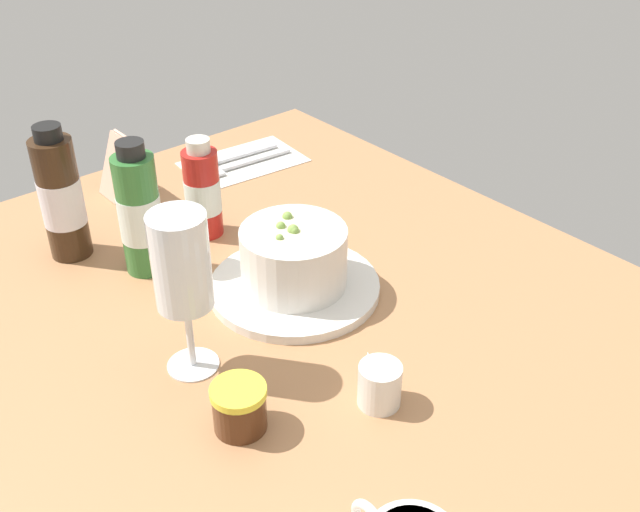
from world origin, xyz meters
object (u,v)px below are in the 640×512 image
(jam_jar, at_px, (239,407))
(sauce_bottle_green, at_px, (140,213))
(creamer_jug, at_px, (379,384))
(sauce_bottle_brown, at_px, (61,198))
(menu_card, at_px, (127,163))
(wine_glass, at_px, (182,268))
(sauce_bottle_red, at_px, (203,192))
(cutlery_setting, at_px, (241,162))
(porridge_bowl, at_px, (294,263))

(jam_jar, xyz_separation_m, sauce_bottle_green, (0.31, -0.07, 0.06))
(creamer_jug, relative_size, sauce_bottle_brown, 0.30)
(sauce_bottle_green, bearing_deg, menu_card, -22.98)
(wine_glass, xyz_separation_m, sauce_bottle_red, (0.22, -0.16, -0.06))
(cutlery_setting, relative_size, sauce_bottle_brown, 1.10)
(porridge_bowl, bearing_deg, sauce_bottle_brown, 33.28)
(sauce_bottle_green, distance_m, sauce_bottle_red, 0.11)
(cutlery_setting, height_order, sauce_bottle_red, sauce_bottle_red)
(cutlery_setting, bearing_deg, wine_glass, 138.61)
(sauce_bottle_brown, bearing_deg, menu_card, -53.30)
(porridge_bowl, relative_size, creamer_jug, 3.91)
(cutlery_setting, relative_size, sauce_bottle_green, 1.13)
(cutlery_setting, height_order, creamer_jug, creamer_jug)
(creamer_jug, xyz_separation_m, jam_jar, (0.06, 0.13, 0.00))
(sauce_bottle_red, bearing_deg, porridge_bowl, -178.19)
(porridge_bowl, height_order, menu_card, porridge_bowl)
(creamer_jug, distance_m, sauce_bottle_green, 0.38)
(jam_jar, distance_m, sauce_bottle_red, 0.38)
(cutlery_setting, relative_size, jam_jar, 3.62)
(wine_glass, height_order, jam_jar, wine_glass)
(sauce_bottle_green, relative_size, menu_card, 1.89)
(cutlery_setting, bearing_deg, menu_card, 80.17)
(porridge_bowl, xyz_separation_m, creamer_jug, (-0.21, 0.06, -0.02))
(sauce_bottle_red, bearing_deg, sauce_bottle_green, 103.25)
(porridge_bowl, bearing_deg, sauce_bottle_red, 1.81)
(creamer_jug, height_order, wine_glass, wine_glass)
(sauce_bottle_brown, xyz_separation_m, menu_card, (0.11, -0.15, -0.04))
(wine_glass, relative_size, sauce_bottle_green, 1.06)
(jam_jar, xyz_separation_m, sauce_bottle_red, (0.33, -0.18, 0.04))
(creamer_jug, xyz_separation_m, sauce_bottle_green, (0.37, 0.06, 0.06))
(porridge_bowl, height_order, cutlery_setting, porridge_bowl)
(sauce_bottle_brown, distance_m, sauce_bottle_red, 0.18)
(wine_glass, height_order, sauce_bottle_green, wine_glass)
(jam_jar, height_order, sauce_bottle_brown, sauce_bottle_brown)
(wine_glass, bearing_deg, creamer_jug, -146.38)
(porridge_bowl, bearing_deg, cutlery_setting, -25.23)
(menu_card, bearing_deg, sauce_bottle_brown, 126.70)
(sauce_bottle_brown, bearing_deg, sauce_bottle_red, -113.49)
(cutlery_setting, relative_size, menu_card, 2.13)
(cutlery_setting, height_order, wine_glass, wine_glass)
(jam_jar, height_order, sauce_bottle_green, sauce_bottle_green)
(sauce_bottle_green, height_order, sauce_bottle_red, sauce_bottle_green)
(jam_jar, xyz_separation_m, menu_card, (0.51, -0.16, 0.02))
(cutlery_setting, xyz_separation_m, wine_glass, (-0.37, 0.33, 0.12))
(creamer_jug, bearing_deg, sauce_bottle_green, 8.48)
(jam_jar, bearing_deg, sauce_bottle_red, -28.15)
(wine_glass, bearing_deg, sauce_bottle_red, -36.13)
(sauce_bottle_green, relative_size, sauce_bottle_red, 1.26)
(jam_jar, bearing_deg, menu_card, -17.17)
(cutlery_setting, distance_m, menu_card, 0.19)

